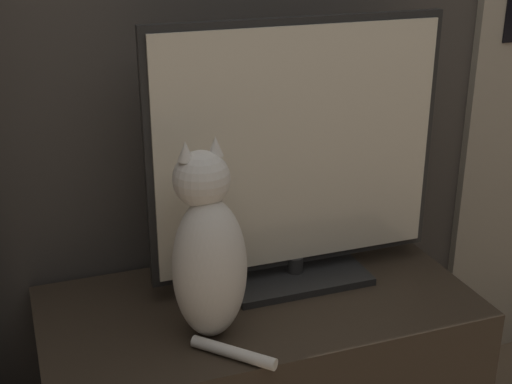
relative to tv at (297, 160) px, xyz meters
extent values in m
cube|color=black|center=(0.00, 0.00, -0.33)|extent=(0.38, 0.23, 0.02)
cylinder|color=black|center=(0.00, 0.00, -0.30)|extent=(0.04, 0.04, 0.04)
cube|color=black|center=(0.00, 0.00, 0.03)|extent=(0.78, 0.02, 0.65)
cube|color=silver|center=(0.00, -0.01, 0.03)|extent=(0.75, 0.01, 0.62)
ellipsoid|color=silver|center=(-0.29, -0.19, -0.17)|extent=(0.20, 0.18, 0.35)
ellipsoid|color=olive|center=(-0.30, -0.13, -0.18)|extent=(0.10, 0.07, 0.19)
sphere|color=silver|center=(-0.30, -0.16, 0.04)|extent=(0.15, 0.15, 0.13)
cone|color=silver|center=(-0.33, -0.16, 0.11)|extent=(0.04, 0.04, 0.04)
cone|color=silver|center=(-0.26, -0.15, 0.11)|extent=(0.04, 0.04, 0.04)
cylinder|color=silver|center=(-0.27, -0.30, -0.33)|extent=(0.16, 0.17, 0.03)
camera|label=1|loc=(-0.69, -1.58, 0.61)|focal=50.00mm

